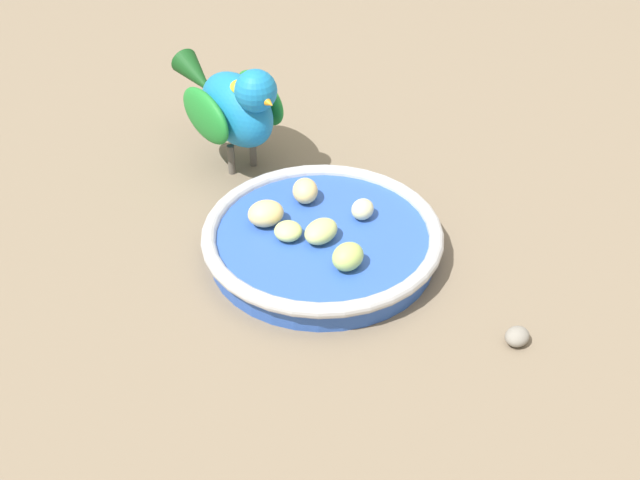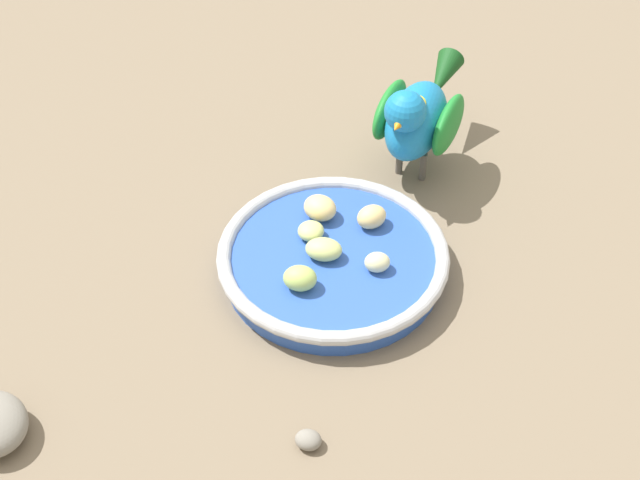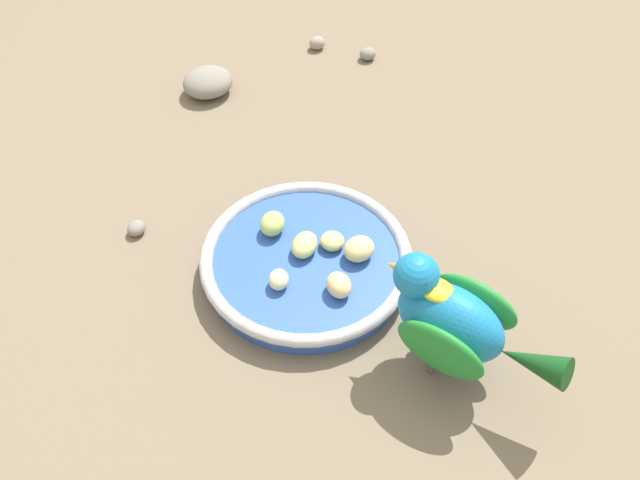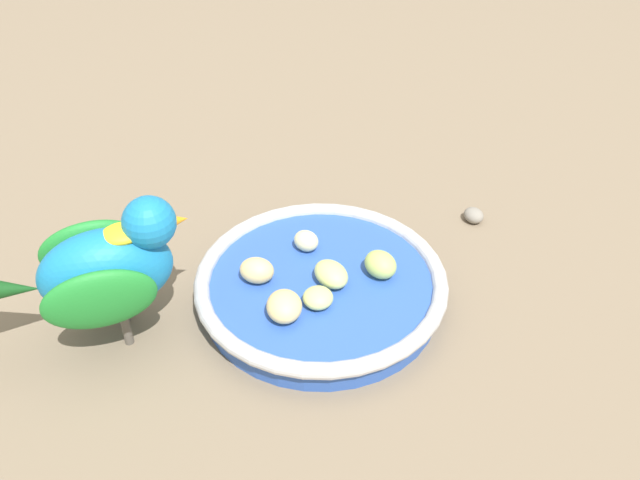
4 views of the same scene
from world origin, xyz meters
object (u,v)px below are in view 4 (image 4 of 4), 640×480
(apple_piece_0, at_px, (257,270))
(apple_piece_4, at_px, (284,306))
(apple_piece_3, at_px, (331,274))
(feeding_bowl, at_px, (321,286))
(pebble_0, at_px, (474,215))
(apple_piece_1, at_px, (318,298))
(apple_piece_5, at_px, (380,264))
(parrot, at_px, (101,267))
(apple_piece_2, at_px, (306,241))

(apple_piece_0, height_order, apple_piece_4, same)
(apple_piece_0, xyz_separation_m, apple_piece_3, (-0.06, 0.03, -0.00))
(feeding_bowl, height_order, pebble_0, feeding_bowl)
(feeding_bowl, bearing_deg, apple_piece_3, 128.93)
(apple_piece_0, distance_m, apple_piece_3, 0.06)
(apple_piece_3, relative_size, apple_piece_4, 1.04)
(apple_piece_1, bearing_deg, apple_piece_3, -138.65)
(apple_piece_4, xyz_separation_m, apple_piece_5, (-0.10, -0.01, -0.00))
(apple_piece_1, distance_m, apple_piece_3, 0.03)
(apple_piece_1, height_order, parrot, parrot)
(apple_piece_4, bearing_deg, apple_piece_5, -173.37)
(apple_piece_0, bearing_deg, apple_piece_3, 150.40)
(apple_piece_3, bearing_deg, apple_piece_4, 20.62)
(apple_piece_3, xyz_separation_m, apple_piece_5, (-0.04, 0.01, 0.00))
(feeding_bowl, bearing_deg, apple_piece_2, -98.96)
(parrot, bearing_deg, apple_piece_3, -7.50)
(apple_piece_0, distance_m, apple_piece_5, 0.11)
(feeding_bowl, relative_size, apple_piece_1, 8.67)
(parrot, bearing_deg, apple_piece_2, 8.87)
(apple_piece_1, height_order, apple_piece_5, apple_piece_5)
(apple_piece_2, bearing_deg, apple_piece_0, 19.74)
(feeding_bowl, height_order, apple_piece_4, apple_piece_4)
(parrot, relative_size, pebble_0, 8.38)
(apple_piece_4, distance_m, apple_piece_5, 0.10)
(apple_piece_0, bearing_deg, feeding_bowl, 154.02)
(apple_piece_2, bearing_deg, apple_piece_3, 88.86)
(apple_piece_2, relative_size, parrot, 0.13)
(apple_piece_3, relative_size, parrot, 0.19)
(apple_piece_1, height_order, apple_piece_4, apple_piece_4)
(apple_piece_4, bearing_deg, feeding_bowl, -149.78)
(apple_piece_2, relative_size, apple_piece_3, 0.69)
(apple_piece_3, height_order, apple_piece_5, apple_piece_5)
(apple_piece_1, relative_size, apple_piece_4, 0.76)
(apple_piece_1, relative_size, apple_piece_3, 0.73)
(apple_piece_4, relative_size, parrot, 0.18)
(apple_piece_1, relative_size, apple_piece_5, 0.82)
(feeding_bowl, relative_size, apple_piece_5, 7.13)
(apple_piece_0, relative_size, parrot, 0.16)
(apple_piece_5, distance_m, pebble_0, 0.16)
(apple_piece_0, xyz_separation_m, apple_piece_5, (-0.10, 0.04, 0.00))
(pebble_0, bearing_deg, apple_piece_0, 2.86)
(pebble_0, bearing_deg, apple_piece_1, 16.85)
(feeding_bowl, distance_m, apple_piece_3, 0.02)
(apple_piece_2, bearing_deg, apple_piece_4, 53.13)
(apple_piece_1, xyz_separation_m, apple_piece_4, (0.03, 0.00, 0.00))
(apple_piece_0, distance_m, apple_piece_4, 0.05)
(apple_piece_5, height_order, pebble_0, apple_piece_5)
(feeding_bowl, height_order, apple_piece_1, apple_piece_1)
(apple_piece_0, distance_m, apple_piece_1, 0.06)
(apple_piece_5, xyz_separation_m, pebble_0, (-0.14, -0.05, -0.03))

